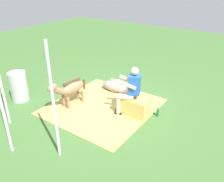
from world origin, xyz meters
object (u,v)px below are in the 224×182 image
tent_pole_mid (0,100)px  pony_standing (70,89)px  tent_pole_right (0,79)px  water_barrel (19,86)px  person_seated (130,89)px  hay_bale (135,107)px  tent_pole_left (53,104)px  pony_lying (117,87)px  soda_bottle (158,112)px

tent_pole_mid → pony_standing: bearing=-81.9°
tent_pole_right → water_barrel: bearing=-48.4°
pony_standing → person_seated: bearing=-160.3°
hay_bale → tent_pole_mid: (1.47, 2.80, 0.99)m
hay_bale → tent_pole_left: tent_pole_left is taller
hay_bale → tent_pole_right: 3.46m
tent_pole_right → tent_pole_left: bearing=177.3°
pony_lying → tent_pole_mid: 3.85m
pony_standing → soda_bottle: (-2.33, -0.92, -0.41)m
person_seated → tent_pole_left: tent_pole_left is taller
person_seated → tent_pole_left: size_ratio=0.56×
water_barrel → tent_pole_mid: 2.54m
person_seated → tent_pole_right: 3.20m
tent_pole_mid → soda_bottle: bearing=-123.1°
pony_standing → tent_pole_right: bearing=66.5°
hay_bale → soda_bottle: hay_bale is taller
pony_standing → tent_pole_left: bearing=127.1°
tent_pole_left → tent_pole_mid: (0.96, 0.51, 0.00)m
water_barrel → tent_pole_right: (-0.85, 0.95, 0.79)m
person_seated → pony_standing: 1.74m
pony_lying → water_barrel: size_ratio=1.49×
water_barrel → tent_pole_right: bearing=131.6°
tent_pole_right → hay_bale: bearing=-138.3°
water_barrel → tent_pole_left: 3.09m
pony_lying → soda_bottle: 1.82m
hay_bale → tent_pole_mid: bearing=62.3°
pony_lying → tent_pole_right: bearing=67.3°
hay_bale → person_seated: size_ratio=0.55×
soda_bottle → hay_bale: bearing=28.4°
pony_lying → soda_bottle: pony_lying is taller
water_barrel → tent_pole_right: size_ratio=0.36×
pony_standing → water_barrel: 1.66m
tent_pole_right → tent_pole_mid: size_ratio=1.00×
tent_pole_left → soda_bottle: bearing=-112.3°
pony_standing → water_barrel: pony_standing is taller
person_seated → pony_standing: bearing=19.7°
pony_lying → person_seated: bearing=137.5°
tent_pole_left → pony_lying: bearing=-78.3°
tent_pole_mid → water_barrel: bearing=-40.1°
pony_lying → tent_pole_mid: (0.30, 3.69, 1.05)m
person_seated → water_barrel: (3.16, 1.21, -0.32)m
hay_bale → pony_standing: (1.78, 0.63, 0.30)m
pony_lying → water_barrel: water_barrel is taller
soda_bottle → tent_pole_mid: (2.02, 3.10, 1.11)m
hay_bale → pony_lying: 1.47m
soda_bottle → tent_pole_left: tent_pole_left is taller
soda_bottle → tent_pole_right: tent_pole_right is taller
hay_bale → pony_lying: (1.18, -0.89, -0.06)m
tent_pole_left → water_barrel: bearing=-20.5°
pony_lying → soda_bottle: size_ratio=4.83×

